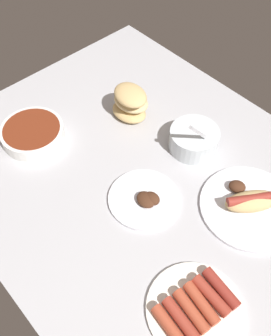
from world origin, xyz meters
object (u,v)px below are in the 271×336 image
at_px(bread_stack, 130,103).
at_px(plate_sausages, 196,308).
at_px(bowl_chili, 33,133).
at_px(bowl_coleslaw, 194,139).
at_px(plate_grilled_meat, 145,199).
at_px(plate_hotdog_assembled, 250,204).

distance_m(bread_stack, plate_sausages, 0.61).
height_order(bowl_chili, plate_sausages, bowl_chili).
height_order(plate_sausages, bowl_coleslaw, bowl_coleslaw).
relative_size(bowl_chili, bowl_coleslaw, 1.18).
bearing_deg(plate_grilled_meat, bowl_coleslaw, 100.24).
bearing_deg(plate_grilled_meat, bread_stack, 144.94).
xyz_separation_m(bread_stack, bowl_coleslaw, (0.22, 0.05, -0.02)).
bearing_deg(bread_stack, bowl_coleslaw, 12.77).
distance_m(bowl_chili, bowl_coleslaw, 0.47).
bearing_deg(bowl_chili, plate_hotdog_assembled, 25.68).
height_order(plate_hotdog_assembled, bowl_coleslaw, bowl_coleslaw).
xyz_separation_m(plate_grilled_meat, plate_sausages, (0.28, -0.11, 0.00)).
relative_size(plate_sausages, bowl_coleslaw, 1.37).
relative_size(bread_stack, plate_hotdog_assembled, 0.52).
bearing_deg(plate_sausages, plate_grilled_meat, 158.19).
distance_m(bowl_chili, plate_hotdog_assembled, 0.64).
xyz_separation_m(bread_stack, plate_grilled_meat, (0.26, -0.18, -0.05)).
bearing_deg(bread_stack, plate_hotdog_assembled, 0.42).
bearing_deg(plate_hotdog_assembled, plate_sausages, -74.33).
bearing_deg(bread_stack, plate_grilled_meat, -35.06).
distance_m(plate_grilled_meat, bowl_coleslaw, 0.24).
bearing_deg(plate_sausages, plate_hotdog_assembled, 105.67).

